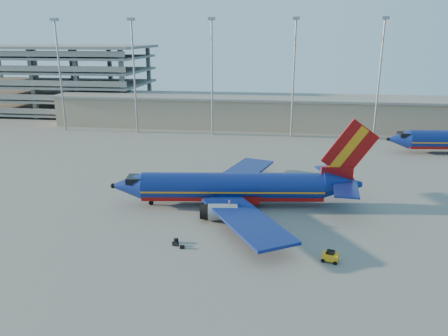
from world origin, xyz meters
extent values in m
plane|color=slate|center=(0.00, 0.00, 0.00)|extent=(220.00, 220.00, 0.00)
cube|color=gray|center=(10.00, 58.00, 4.00)|extent=(120.00, 15.00, 8.00)
cube|color=slate|center=(10.00, 58.00, 8.20)|extent=(122.00, 16.00, 0.60)
cube|color=slate|center=(-62.00, 74.00, 1.00)|extent=(60.00, 30.00, 0.70)
cube|color=slate|center=(-62.00, 74.00, 5.20)|extent=(60.00, 30.00, 0.70)
cube|color=slate|center=(-62.00, 74.00, 9.40)|extent=(60.00, 30.00, 0.70)
cube|color=slate|center=(-62.00, 74.00, 13.60)|extent=(60.00, 30.00, 0.70)
cube|color=slate|center=(-62.00, 74.00, 17.80)|extent=(60.00, 30.00, 0.70)
cube|color=slate|center=(-62.00, 74.00, 21.00)|extent=(62.00, 32.00, 0.80)
cube|color=slate|center=(-62.00, 87.00, 10.50)|extent=(1.20, 1.20, 21.00)
cylinder|color=gray|center=(-45.00, 46.00, 14.00)|extent=(0.44, 0.44, 28.00)
cube|color=gray|center=(-45.00, 46.00, 28.30)|extent=(1.60, 1.60, 0.70)
cylinder|color=gray|center=(-25.00, 46.00, 14.00)|extent=(0.44, 0.44, 28.00)
cube|color=gray|center=(-25.00, 46.00, 28.30)|extent=(1.60, 1.60, 0.70)
cylinder|color=gray|center=(-5.00, 46.00, 14.00)|extent=(0.44, 0.44, 28.00)
cube|color=gray|center=(-5.00, 46.00, 28.30)|extent=(1.60, 1.60, 0.70)
cylinder|color=gray|center=(15.00, 46.00, 14.00)|extent=(0.44, 0.44, 28.00)
cube|color=gray|center=(15.00, 46.00, 28.30)|extent=(1.60, 1.60, 0.70)
cylinder|color=gray|center=(35.00, 46.00, 14.00)|extent=(0.44, 0.44, 28.00)
cube|color=gray|center=(35.00, 46.00, 28.30)|extent=(1.60, 1.60, 0.70)
cylinder|color=navy|center=(5.76, -1.87, 3.00)|extent=(27.00, 7.36, 4.12)
cube|color=maroon|center=(5.76, -1.87, 1.95)|extent=(26.90, 6.58, 1.45)
cube|color=orange|center=(5.76, -1.87, 2.73)|extent=(27.00, 7.40, 0.24)
cone|color=navy|center=(-9.81, -3.79, 3.00)|extent=(5.14, 4.66, 4.12)
cube|color=black|center=(-8.37, -3.62, 4.06)|extent=(3.00, 3.20, 0.89)
cone|color=navy|center=(21.87, 0.12, 3.39)|extent=(6.24, 4.79, 4.12)
cube|color=maroon|center=(20.99, 0.01, 4.89)|extent=(4.71, 1.18, 2.45)
cube|color=maroon|center=(22.54, 0.20, 8.79)|extent=(8.15, 1.35, 8.88)
cube|color=orange|center=(22.32, 0.17, 8.79)|extent=(5.45, 1.13, 6.96)
cube|color=navy|center=(20.97, 3.82, 4.00)|extent=(5.48, 7.82, 0.24)
cube|color=navy|center=(21.90, -3.69, 4.00)|extent=(3.94, 7.38, 0.24)
cube|color=navy|center=(6.21, 8.05, 2.00)|extent=(10.35, 18.11, 0.39)
cube|color=navy|center=(8.61, -11.38, 2.00)|extent=(13.65, 17.64, 0.39)
cube|color=maroon|center=(6.31, -1.80, 1.50)|extent=(7.15, 5.12, 1.11)
cylinder|color=gray|center=(3.72, 3.70, 1.28)|extent=(4.26, 2.81, 2.34)
cylinder|color=gray|center=(5.14, -7.78, 1.28)|extent=(4.26, 2.81, 2.34)
cylinder|color=gray|center=(-6.39, -3.37, 0.61)|extent=(0.30, 0.30, 1.22)
cylinder|color=black|center=(-6.39, -3.37, 0.36)|extent=(0.74, 0.36, 0.71)
cylinder|color=black|center=(7.06, 1.20, 0.47)|extent=(1.00, 0.72, 0.93)
cylinder|color=black|center=(7.77, -4.54, 0.47)|extent=(1.00, 0.72, 0.93)
cone|color=navy|center=(37.63, 33.54, 2.98)|extent=(5.01, 4.52, 4.08)
cube|color=black|center=(39.06, 33.69, 4.03)|extent=(2.92, 3.12, 0.88)
cube|color=orange|center=(18.69, -17.40, 0.64)|extent=(2.01, 1.50, 0.85)
cube|color=black|center=(18.69, -17.40, 1.15)|extent=(1.09, 1.15, 0.30)
cylinder|color=black|center=(18.17, -16.76, 0.22)|extent=(0.47, 0.28, 0.44)
cylinder|color=black|center=(17.90, -17.65, 0.22)|extent=(0.47, 0.28, 0.44)
cylinder|color=black|center=(19.48, -17.15, 0.22)|extent=(0.47, 0.28, 0.44)
cylinder|color=black|center=(19.21, -18.05, 0.22)|extent=(0.47, 0.28, 0.44)
cube|color=black|center=(0.55, -15.97, 0.21)|extent=(0.64, 0.43, 0.41)
cube|color=black|center=(0.29, -15.86, 0.24)|extent=(0.52, 0.39, 0.47)
cube|color=black|center=(1.44, -16.51, 0.19)|extent=(0.60, 0.46, 0.38)
cube|color=black|center=(0.36, -15.14, 0.27)|extent=(0.65, 0.59, 0.54)
camera|label=1|loc=(12.77, -62.64, 24.48)|focal=35.00mm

